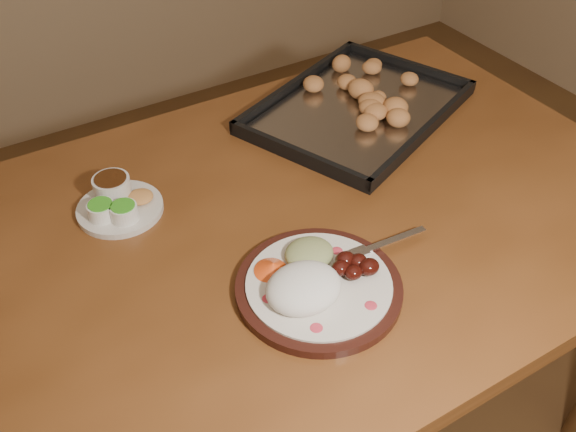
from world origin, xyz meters
TOP-DOWN VIEW (x-y plane):
  - dining_table at (-0.07, 0.28)m, footprint 1.50×0.91m
  - dinner_plate at (-0.09, 0.11)m, footprint 0.36×0.27m
  - condiment_saucer at (-0.28, 0.46)m, footprint 0.16×0.16m
  - baking_tray at (0.29, 0.51)m, footprint 0.57×0.50m

SIDE VIEW (x-z plane):
  - dining_table at x=-0.07m, z-range 0.28..1.03m
  - baking_tray at x=0.29m, z-range 0.74..0.79m
  - condiment_saucer at x=-0.28m, z-range 0.74..0.80m
  - dinner_plate at x=-0.09m, z-range 0.74..0.80m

